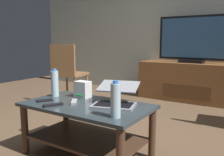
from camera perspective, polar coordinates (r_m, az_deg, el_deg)
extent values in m
plane|color=brown|center=(2.52, -3.36, -14.33)|extent=(7.68, 7.68, 0.00)
cube|color=#A8B2A8|center=(4.59, 15.83, 13.61)|extent=(6.40, 0.12, 2.80)
cube|color=#2D383D|center=(2.07, -5.96, -6.40)|extent=(1.07, 0.61, 0.03)
cube|color=#472D1E|center=(2.17, -5.84, -13.70)|extent=(0.94, 0.54, 0.02)
cylinder|color=#472D1E|center=(2.31, -19.67, -11.23)|extent=(0.06, 0.06, 0.43)
cylinder|color=#472D1E|center=(2.63, -10.71, -8.40)|extent=(0.06, 0.06, 0.43)
cylinder|color=#472D1E|center=(2.11, 9.35, -12.73)|extent=(0.06, 0.06, 0.43)
cube|color=brown|center=(4.24, 17.91, -0.80)|extent=(1.67, 0.52, 0.63)
cube|color=#55351C|center=(4.01, 16.84, -3.11)|extent=(0.75, 0.01, 0.22)
cube|color=black|center=(4.18, 18.06, 3.74)|extent=(0.38, 0.20, 0.05)
cube|color=black|center=(4.16, 18.31, 8.89)|extent=(1.09, 0.04, 0.70)
cube|color=#2D517A|center=(4.14, 18.22, 8.90)|extent=(1.02, 0.01, 0.63)
cube|color=brown|center=(3.89, -9.70, 0.89)|extent=(0.51, 0.51, 0.04)
cube|color=brown|center=(3.69, -11.45, 4.08)|extent=(0.42, 0.11, 0.47)
cylinder|color=brown|center=(3.99, -5.84, -2.33)|extent=(0.04, 0.04, 0.44)
cylinder|color=brown|center=(4.18, -10.43, -1.92)|extent=(0.04, 0.04, 0.44)
cylinder|color=brown|center=(3.67, -8.68, -3.38)|extent=(0.04, 0.04, 0.44)
cylinder|color=brown|center=(3.88, -13.49, -2.86)|extent=(0.04, 0.04, 0.44)
cube|color=gray|center=(1.98, 0.46, -6.38)|extent=(0.39, 0.33, 0.02)
cube|color=black|center=(1.98, 0.46, -6.10)|extent=(0.34, 0.27, 0.00)
cube|color=gray|center=(2.10, 1.56, -1.92)|extent=(0.39, 0.33, 0.06)
cube|color=teal|center=(2.09, 1.54, -1.96)|extent=(0.35, 0.29, 0.05)
cube|color=white|center=(2.30, -6.85, -2.64)|extent=(0.14, 0.10, 0.15)
cube|color=#19D84C|center=(2.27, -7.69, -4.08)|extent=(0.08, 0.00, 0.01)
cylinder|color=silver|center=(2.38, -13.19, -1.29)|extent=(0.07, 0.07, 0.24)
cylinder|color=blue|center=(2.36, -13.30, 1.86)|extent=(0.04, 0.04, 0.02)
cylinder|color=silver|center=(1.68, 0.84, -5.29)|extent=(0.07, 0.07, 0.24)
cylinder|color=blue|center=(1.66, 0.85, -0.96)|extent=(0.04, 0.04, 0.02)
cube|color=black|center=(2.24, -15.46, -5.07)|extent=(0.13, 0.16, 0.01)
cube|color=#99999E|center=(2.11, -8.85, -5.54)|extent=(0.13, 0.15, 0.02)
cube|color=black|center=(2.05, -13.58, -6.11)|extent=(0.11, 0.16, 0.02)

